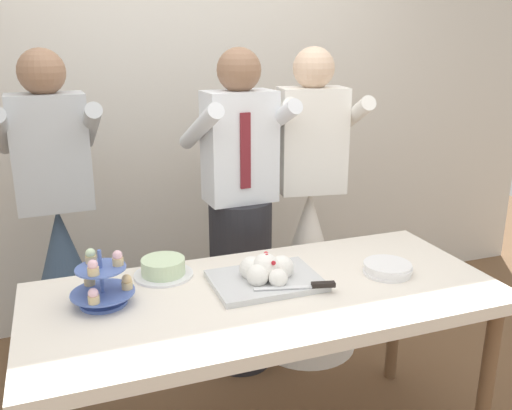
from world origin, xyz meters
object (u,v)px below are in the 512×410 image
object	(u,v)px
dessert_table	(267,309)
round_cake	(163,268)
person_groom	(240,233)
main_cake_tray	(266,274)
person_guest	(64,273)
plate_stack	(388,268)
person_bride	(308,250)
cupcake_stand	(102,284)

from	to	relation	value
dessert_table	round_cake	distance (m)	0.45
dessert_table	person_groom	bearing A→B (deg)	79.48
main_cake_tray	person_groom	xyz separation A→B (m)	(0.11, 0.66, -0.07)
person_groom	dessert_table	bearing A→B (deg)	-100.52
dessert_table	round_cake	world-z (taller)	round_cake
main_cake_tray	person_guest	bearing A→B (deg)	132.04
main_cake_tray	round_cake	bearing A→B (deg)	150.14
round_cake	person_guest	bearing A→B (deg)	121.76
dessert_table	main_cake_tray	world-z (taller)	main_cake_tray
plate_stack	person_bride	size ratio (longest dim) A/B	0.12
cupcake_stand	main_cake_tray	world-z (taller)	cupcake_stand
main_cake_tray	cupcake_stand	bearing A→B (deg)	176.06
dessert_table	person_bride	xyz separation A→B (m)	(0.54, 0.76, -0.12)
person_groom	person_guest	bearing A→B (deg)	168.59
cupcake_stand	person_groom	bearing A→B (deg)	40.20
plate_stack	person_guest	xyz separation A→B (m)	(-1.25, 0.92, -0.21)
plate_stack	person_guest	distance (m)	1.57
main_cake_tray	round_cake	size ratio (longest dim) A/B	1.80
cupcake_stand	plate_stack	bearing A→B (deg)	-6.39
plate_stack	person_guest	size ratio (longest dim) A/B	0.12
round_cake	person_bride	bearing A→B (deg)	28.85
plate_stack	person_groom	xyz separation A→B (m)	(-0.39, 0.74, -0.05)
main_cake_tray	person_groom	bearing A→B (deg)	80.20
cupcake_stand	round_cake	world-z (taller)	cupcake_stand
dessert_table	plate_stack	distance (m)	0.53
main_cake_tray	person_guest	size ratio (longest dim) A/B	0.26
main_cake_tray	person_bride	world-z (taller)	person_bride
person_groom	person_bride	distance (m)	0.44
plate_stack	person_guest	world-z (taller)	person_guest
dessert_table	person_groom	size ratio (longest dim) A/B	1.08
dessert_table	person_bride	bearing A→B (deg)	54.71
dessert_table	plate_stack	world-z (taller)	plate_stack
dessert_table	person_groom	xyz separation A→B (m)	(0.13, 0.72, 0.05)
round_cake	plate_stack	bearing A→B (deg)	-18.65
main_cake_tray	person_bride	size ratio (longest dim) A/B	0.26
dessert_table	person_guest	world-z (taller)	person_guest
person_guest	dessert_table	bearing A→B (deg)	-50.92
round_cake	person_groom	world-z (taller)	person_groom
dessert_table	plate_stack	bearing A→B (deg)	-1.81
cupcake_stand	plate_stack	size ratio (longest dim) A/B	1.15
dessert_table	round_cake	xyz separation A→B (m)	(-0.34, 0.28, 0.11)
person_groom	round_cake	bearing A→B (deg)	-136.86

